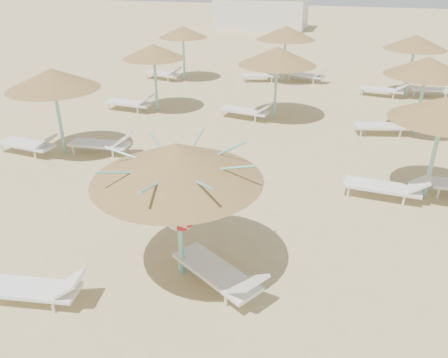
# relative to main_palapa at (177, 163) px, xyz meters

# --- Properties ---
(ground) EXTENTS (120.00, 120.00, 0.00)m
(ground) POSITION_rel_main_palapa_xyz_m (-0.19, -0.20, -2.38)
(ground) COLOR tan
(ground) RESTS_ON ground
(main_palapa) EXTENTS (3.06, 3.06, 2.74)m
(main_palapa) POSITION_rel_main_palapa_xyz_m (0.00, 0.00, 0.00)
(main_palapa) COLOR #73C7B7
(main_palapa) RESTS_ON ground
(lounger_main_a) EXTENTS (1.90, 0.85, 0.67)m
(lounger_main_a) POSITION_rel_main_palapa_xyz_m (-2.14, -1.53, -2.06)
(lounger_main_a) COLOR silver
(lounger_main_a) RESTS_ON ground
(lounger_main_b) EXTENTS (2.06, 1.57, 0.74)m
(lounger_main_b) POSITION_rel_main_palapa_xyz_m (0.87, -0.24, -2.03)
(lounger_main_b) COLOR silver
(lounger_main_b) RESTS_ON ground
(palapa_field) EXTENTS (15.20, 14.12, 2.72)m
(palapa_field) POSITION_rel_main_palapa_xyz_m (-0.10, 10.50, -0.08)
(palapa_field) COLOR #73C7B7
(palapa_field) RESTS_ON ground
(service_hut) EXTENTS (8.40, 4.40, 3.25)m
(service_hut) POSITION_rel_main_palapa_xyz_m (-6.19, 34.80, -0.74)
(service_hut) COLOR silver
(service_hut) RESTS_ON ground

